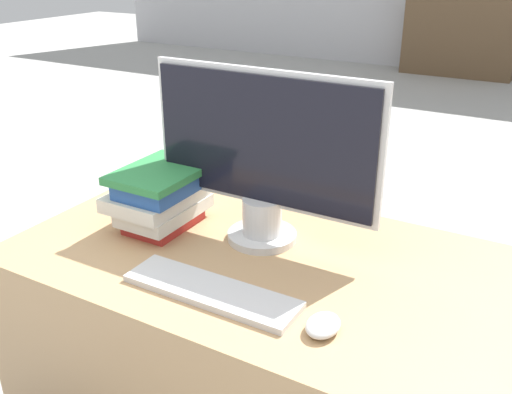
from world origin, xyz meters
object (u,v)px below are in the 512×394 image
Objects in this scene: monitor at (263,156)px; book_stack at (161,196)px; keyboard at (211,291)px; mouse at (323,325)px.

monitor reaches higher than book_stack.
monitor is 0.32m from book_stack.
mouse is (0.27, -0.00, 0.01)m from keyboard.
mouse reaches higher than keyboard.
book_stack reaches higher than mouse.
mouse is 0.63m from book_stack.
monitor is at bearing 95.83° from keyboard.
keyboard is 0.27m from mouse.
mouse is at bearing -20.79° from book_stack.
keyboard is (0.03, -0.29, -0.23)m from monitor.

